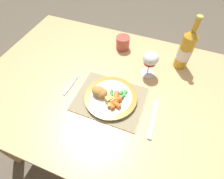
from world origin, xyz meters
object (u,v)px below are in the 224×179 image
(table_knife, at_px, (153,122))
(drinking_cup, at_px, (123,43))
(fork, at_px, (70,86))
(bottle, at_px, (186,50))
(wine_glass, at_px, (150,60))
(dining_table, at_px, (124,99))
(dinner_plate, at_px, (111,97))

(table_knife, height_order, drinking_cup, drinking_cup)
(fork, distance_m, bottle, 0.62)
(wine_glass, bearing_deg, bottle, 39.48)
(dining_table, bearing_deg, table_knife, -37.03)
(table_knife, xyz_separation_m, bottle, (0.06, 0.40, 0.11))
(wine_glass, height_order, drinking_cup, wine_glass)
(bottle, height_order, drinking_cup, bottle)
(fork, distance_m, drinking_cup, 0.41)
(dinner_plate, bearing_deg, wine_glass, 61.90)
(dining_table, bearing_deg, bottle, 50.47)
(table_knife, distance_m, wine_glass, 0.31)
(dinner_plate, bearing_deg, bottle, 52.21)
(fork, bearing_deg, dinner_plate, 0.34)
(dining_table, bearing_deg, drinking_cup, 111.55)
(bottle, distance_m, drinking_cup, 0.36)
(fork, relative_size, bottle, 0.47)
(dining_table, xyz_separation_m, dinner_plate, (-0.05, -0.08, 0.10))
(fork, bearing_deg, wine_glass, 33.77)
(dinner_plate, bearing_deg, fork, -179.66)
(table_knife, xyz_separation_m, drinking_cup, (-0.29, 0.43, 0.04))
(bottle, bearing_deg, dining_table, -129.53)
(table_knife, bearing_deg, fork, 173.98)
(dining_table, xyz_separation_m, fork, (-0.27, -0.08, 0.08))
(bottle, bearing_deg, wine_glass, -140.52)
(drinking_cup, bearing_deg, wine_glass, -38.02)
(wine_glass, distance_m, bottle, 0.20)
(wine_glass, bearing_deg, dinner_plate, -118.10)
(dinner_plate, distance_m, bottle, 0.46)
(dinner_plate, distance_m, drinking_cup, 0.39)
(dinner_plate, xyz_separation_m, fork, (-0.22, -0.00, -0.01))
(dinner_plate, xyz_separation_m, drinking_cup, (-0.07, 0.38, 0.02))
(fork, height_order, bottle, bottle)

